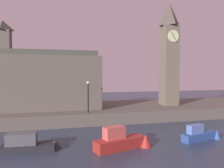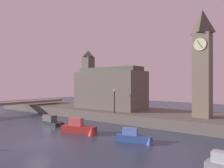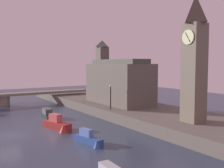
{
  "view_description": "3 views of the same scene",
  "coord_description": "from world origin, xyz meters",
  "px_view_note": "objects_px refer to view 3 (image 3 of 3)",
  "views": [
    {
      "loc": [
        -5.06,
        -11.46,
        6.22
      ],
      "look_at": [
        1.81,
        15.95,
        4.88
      ],
      "focal_mm": 35.74,
      "sensor_mm": 36.0,
      "label": 1
    },
    {
      "loc": [
        20.7,
        -14.08,
        6.25
      ],
      "look_at": [
        -1.37,
        14.49,
        6.16
      ],
      "focal_mm": 36.38,
      "sensor_mm": 36.0,
      "label": 2
    },
    {
      "loc": [
        32.61,
        -6.59,
        8.53
      ],
      "look_at": [
        -0.98,
        15.13,
        5.45
      ],
      "focal_mm": 42.61,
      "sensor_mm": 36.0,
      "label": 3
    }
  ],
  "objects_px": {
    "parliament_hall": "(118,81)",
    "boat_tour_blue": "(89,139)",
    "clock_tower": "(194,57)",
    "boat_barge_dark": "(49,115)",
    "streetlamp": "(111,94)",
    "boat_dinghy_red": "(58,125)"
  },
  "relations": [
    {
      "from": "parliament_hall",
      "to": "boat_tour_blue",
      "type": "distance_m",
      "value": 20.23
    },
    {
      "from": "clock_tower",
      "to": "boat_barge_dark",
      "type": "bearing_deg",
      "value": -147.73
    },
    {
      "from": "clock_tower",
      "to": "parliament_hall",
      "type": "height_order",
      "value": "clock_tower"
    },
    {
      "from": "streetlamp",
      "to": "boat_barge_dark",
      "type": "height_order",
      "value": "streetlamp"
    },
    {
      "from": "streetlamp",
      "to": "boat_dinghy_red",
      "type": "height_order",
      "value": "streetlamp"
    },
    {
      "from": "boat_dinghy_red",
      "to": "boat_tour_blue",
      "type": "distance_m",
      "value": 7.74
    },
    {
      "from": "parliament_hall",
      "to": "streetlamp",
      "type": "relative_size",
      "value": 3.54
    },
    {
      "from": "clock_tower",
      "to": "parliament_hall",
      "type": "bearing_deg",
      "value": 176.88
    },
    {
      "from": "parliament_hall",
      "to": "boat_barge_dark",
      "type": "relative_size",
      "value": 2.72
    },
    {
      "from": "parliament_hall",
      "to": "clock_tower",
      "type": "bearing_deg",
      "value": -3.12
    },
    {
      "from": "boat_barge_dark",
      "to": "boat_tour_blue",
      "type": "relative_size",
      "value": 1.13
    },
    {
      "from": "clock_tower",
      "to": "parliament_hall",
      "type": "xyz_separation_m",
      "value": [
        -17.65,
        0.96,
        -3.95
      ]
    },
    {
      "from": "streetlamp",
      "to": "boat_tour_blue",
      "type": "bearing_deg",
      "value": -42.84
    },
    {
      "from": "streetlamp",
      "to": "boat_dinghy_red",
      "type": "xyz_separation_m",
      "value": [
        1.67,
        -9.2,
        -3.24
      ]
    },
    {
      "from": "clock_tower",
      "to": "boat_barge_dark",
      "type": "distance_m",
      "value": 23.3
    },
    {
      "from": "streetlamp",
      "to": "boat_tour_blue",
      "type": "relative_size",
      "value": 0.87
    },
    {
      "from": "boat_barge_dark",
      "to": "boat_dinghy_red",
      "type": "xyz_separation_m",
      "value": [
        7.22,
        -1.41,
        0.14
      ]
    },
    {
      "from": "boat_barge_dark",
      "to": "clock_tower",
      "type": "bearing_deg",
      "value": 32.27
    },
    {
      "from": "boat_tour_blue",
      "to": "boat_barge_dark",
      "type": "bearing_deg",
      "value": 176.48
    },
    {
      "from": "parliament_hall",
      "to": "streetlamp",
      "type": "distance_m",
      "value": 6.98
    },
    {
      "from": "boat_dinghy_red",
      "to": "parliament_hall",
      "type": "bearing_deg",
      "value": 115.53
    },
    {
      "from": "boat_barge_dark",
      "to": "boat_tour_blue",
      "type": "xyz_separation_m",
      "value": [
        14.94,
        -0.92,
        0.02
      ]
    }
  ]
}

